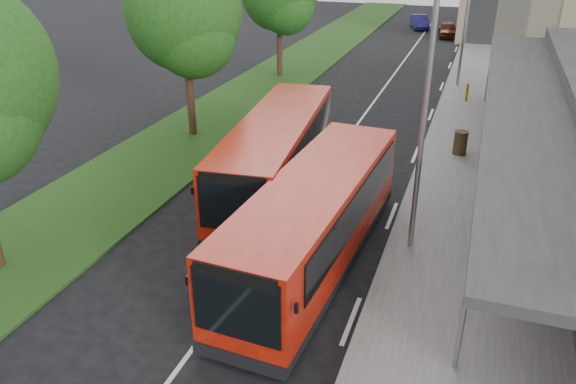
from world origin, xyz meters
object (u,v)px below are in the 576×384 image
(car_far, at_px, (420,22))
(lamp_post_far, at_px, (466,7))
(lamp_post_near, at_px, (423,100))
(bollard, at_px, (467,92))
(bus_second, at_px, (276,155))
(tree_mid, at_px, (185,21))
(car_near, at_px, (448,30))
(litter_bin, at_px, (460,143))
(bus_main, at_px, (315,222))

(car_far, bearing_deg, lamp_post_far, -92.71)
(lamp_post_near, xyz_separation_m, bollard, (0.78, 16.79, -4.09))
(bus_second, bearing_deg, bollard, 61.09)
(tree_mid, bearing_deg, bollard, 39.27)
(lamp_post_near, distance_m, bus_second, 6.69)
(tree_mid, distance_m, car_near, 31.92)
(lamp_post_near, height_order, car_near, lamp_post_near)
(tree_mid, xyz_separation_m, lamp_post_far, (11.13, 12.95, -0.54))
(litter_bin, bearing_deg, car_near, 95.83)
(lamp_post_near, bearing_deg, lamp_post_far, 90.00)
(bus_main, bearing_deg, lamp_post_far, 86.90)
(lamp_post_far, xyz_separation_m, bollard, (0.78, -3.21, -4.09))
(bus_main, xyz_separation_m, car_far, (-2.42, 42.71, -0.79))
(lamp_post_near, bearing_deg, litter_bin, 83.31)
(car_far, bearing_deg, litter_bin, -95.67)
(car_near, bearing_deg, litter_bin, -90.75)
(lamp_post_far, height_order, car_far, lamp_post_far)
(lamp_post_far, relative_size, car_near, 2.14)
(lamp_post_far, xyz_separation_m, car_far, (-4.90, 20.92, -4.09))
(lamp_post_near, relative_size, bus_second, 0.79)
(car_far, bearing_deg, bus_main, -102.63)
(lamp_post_far, distance_m, litter_bin, 12.41)
(lamp_post_near, distance_m, bollard, 17.29)
(lamp_post_far, bearing_deg, litter_bin, -85.23)
(bus_second, relative_size, litter_bin, 9.98)
(lamp_post_near, height_order, litter_bin, lamp_post_near)
(bus_main, height_order, car_far, bus_main)
(tree_mid, distance_m, litter_bin, 13.01)
(bus_main, relative_size, car_near, 2.64)
(car_near, bearing_deg, bollard, -88.91)
(lamp_post_near, height_order, bollard, lamp_post_near)
(bus_second, bearing_deg, lamp_post_near, -31.90)
(car_near, bearing_deg, lamp_post_near, -93.54)
(lamp_post_far, distance_m, bus_main, 22.18)
(lamp_post_near, relative_size, car_near, 2.14)
(bus_main, relative_size, bollard, 10.28)
(lamp_post_near, height_order, bus_second, lamp_post_near)
(bollard, bearing_deg, tree_mid, -140.73)
(lamp_post_near, xyz_separation_m, car_near, (-1.98, 37.28, -4.08))
(bus_main, distance_m, bus_second, 5.15)
(lamp_post_near, distance_m, lamp_post_far, 20.00)
(lamp_post_far, xyz_separation_m, bus_second, (-5.25, -17.45, -3.27))
(lamp_post_near, relative_size, bollard, 8.33)
(tree_mid, height_order, bus_second, tree_mid)
(lamp_post_far, bearing_deg, lamp_post_near, -90.00)
(lamp_post_near, xyz_separation_m, bus_second, (-5.25, 2.55, -3.27))
(car_far, bearing_deg, bollard, -92.65)
(bus_main, distance_m, car_near, 39.08)
(lamp_post_near, bearing_deg, car_far, 96.82)
(bollard, bearing_deg, litter_bin, -88.67)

